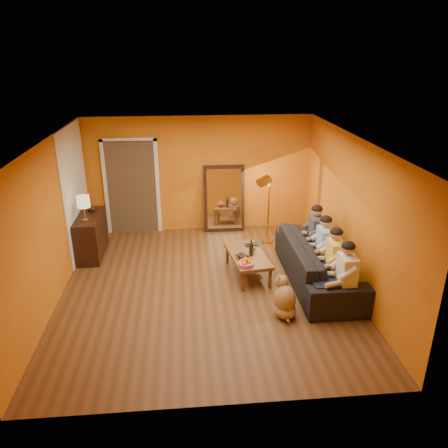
{
  "coord_description": "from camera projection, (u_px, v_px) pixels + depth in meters",
  "views": [
    {
      "loc": [
        -0.32,
        -6.72,
        3.93
      ],
      "look_at": [
        0.35,
        0.5,
        1.0
      ],
      "focal_mm": 35.0,
      "sensor_mm": 36.0,
      "label": 1
    }
  ],
  "objects": [
    {
      "name": "white_accent",
      "position": [
        76.0,
        191.0,
        8.62
      ],
      "size": [
        0.02,
        1.9,
        2.58
      ],
      "primitive_type": "cube",
      "color": "white",
      "rests_on": "wall_left"
    },
    {
      "name": "laptop",
      "position": [
        254.0,
        245.0,
        8.33
      ],
      "size": [
        0.37,
        0.27,
        0.03
      ],
      "primitive_type": "imported",
      "rotation": [
        0.0,
        0.0,
        0.16
      ],
      "color": "black",
      "rests_on": "coffee_table"
    },
    {
      "name": "tumbler",
      "position": [
        253.0,
        249.0,
        8.1
      ],
      "size": [
        0.1,
        0.1,
        0.09
      ],
      "primitive_type": "imported",
      "rotation": [
        0.0,
        0.0,
        -0.06
      ],
      "color": "#B27F3F",
      "rests_on": "coffee_table"
    },
    {
      "name": "book_upper",
      "position": [
        239.0,
        257.0,
        7.77
      ],
      "size": [
        0.26,
        0.27,
        0.02
      ],
      "primitive_type": "imported",
      "rotation": [
        0.0,
        0.0,
        0.74
      ],
      "color": "black",
      "rests_on": "book_mid"
    },
    {
      "name": "door_header",
      "position": [
        128.0,
        140.0,
        9.29
      ],
      "size": [
        1.22,
        0.06,
        0.08
      ],
      "primitive_type": "cube",
      "color": "white",
      "rests_on": "wall_back"
    },
    {
      "name": "doorway_recess",
      "position": [
        133.0,
        186.0,
        9.8
      ],
      "size": [
        1.06,
        0.3,
        2.1
      ],
      "primitive_type": "cube",
      "color": "#3F2D19",
      "rests_on": "floor"
    },
    {
      "name": "person_mid_right",
      "position": [
        325.0,
        248.0,
        7.81
      ],
      "size": [
        0.7,
        0.44,
        1.22
      ],
      "primitive_type": null,
      "color": "#95BEE7",
      "rests_on": "sofa"
    },
    {
      "name": "person_far_left",
      "position": [
        346.0,
        278.0,
        6.8
      ],
      "size": [
        0.7,
        0.44,
        1.22
      ],
      "primitive_type": null,
      "color": "beige",
      "rests_on": "sofa"
    },
    {
      "name": "person_mid_left",
      "position": [
        335.0,
        262.0,
        7.31
      ],
      "size": [
        0.7,
        0.44,
        1.22
      ],
      "primitive_type": null,
      "color": "#F0C250",
      "rests_on": "sofa"
    },
    {
      "name": "flowers",
      "position": [
        89.0,
        196.0,
        8.74
      ],
      "size": [
        0.17,
        0.17,
        0.42
      ],
      "primitive_type": null,
      "color": "#B32F14",
      "rests_on": "vase"
    },
    {
      "name": "sideboard",
      "position": [
        91.0,
        235.0,
        8.79
      ],
      "size": [
        0.44,
        1.18,
        0.85
      ],
      "primitive_type": "cube",
      "color": "black",
      "rests_on": "floor"
    },
    {
      "name": "mirror_glass",
      "position": [
        224.0,
        199.0,
        9.86
      ],
      "size": [
        0.78,
        0.21,
        1.35
      ],
      "primitive_type": "cube",
      "rotation": [
        -0.14,
        0.0,
        0.0
      ],
      "color": "white",
      "rests_on": "mirror_frame"
    },
    {
      "name": "room_shell",
      "position": [
        205.0,
        211.0,
        7.56
      ],
      "size": [
        5.0,
        5.5,
        2.6
      ],
      "color": "brown",
      "rests_on": "ground"
    },
    {
      "name": "table_lamp",
      "position": [
        84.0,
        209.0,
        8.26
      ],
      "size": [
        0.24,
        0.24,
        0.51
      ],
      "primitive_type": null,
      "color": "beige",
      "rests_on": "sideboard"
    },
    {
      "name": "door_jamb_left",
      "position": [
        106.0,
        188.0,
        9.64
      ],
      "size": [
        0.08,
        0.06,
        2.2
      ],
      "primitive_type": "cube",
      "color": "white",
      "rests_on": "wall_back"
    },
    {
      "name": "book_mid",
      "position": [
        240.0,
        258.0,
        7.8
      ],
      "size": [
        0.19,
        0.26,
        0.02
      ],
      "primitive_type": "imported",
      "rotation": [
        0.0,
        0.0,
        0.0
      ],
      "color": "#B32F14",
      "rests_on": "book_lower"
    },
    {
      "name": "sofa",
      "position": [
        318.0,
        262.0,
        7.8
      ],
      "size": [
        2.6,
        1.02,
        0.76
      ],
      "primitive_type": "imported",
      "rotation": [
        0.0,
        0.0,
        1.57
      ],
      "color": "black",
      "rests_on": "floor"
    },
    {
      "name": "person_far_right",
      "position": [
        316.0,
        236.0,
        8.32
      ],
      "size": [
        0.7,
        0.44,
        1.22
      ],
      "primitive_type": null,
      "color": "#38393E",
      "rests_on": "sofa"
    },
    {
      "name": "wine_bottle",
      "position": [
        251.0,
        248.0,
        7.9
      ],
      "size": [
        0.07,
        0.07,
        0.31
      ],
      "primitive_type": "cylinder",
      "color": "black",
      "rests_on": "coffee_table"
    },
    {
      "name": "book_lower",
      "position": [
        239.0,
        259.0,
        7.79
      ],
      "size": [
        0.19,
        0.25,
        0.02
      ],
      "primitive_type": "imported",
      "rotation": [
        0.0,
        0.0,
        0.09
      ],
      "color": "black",
      "rests_on": "coffee_table"
    },
    {
      "name": "floor_lamp",
      "position": [
        268.0,
        211.0,
        9.26
      ],
      "size": [
        0.36,
        0.32,
        1.44
      ],
      "primitive_type": null,
      "rotation": [
        0.0,
        0.0,
        0.32
      ],
      "color": "gold",
      "rests_on": "floor"
    },
    {
      "name": "vase",
      "position": [
        91.0,
        207.0,
        8.83
      ],
      "size": [
        0.17,
        0.17,
        0.17
      ],
      "primitive_type": "imported",
      "color": "black",
      "rests_on": "sideboard"
    },
    {
      "name": "fruit_bowl",
      "position": [
        246.0,
        262.0,
        7.54
      ],
      "size": [
        0.26,
        0.26,
        0.16
      ],
      "primitive_type": null,
      "color": "#C6457C",
      "rests_on": "coffee_table"
    },
    {
      "name": "mirror_frame",
      "position": [
        224.0,
        199.0,
        9.9
      ],
      "size": [
        0.92,
        0.27,
        1.51
      ],
      "primitive_type": "cube",
      "rotation": [
        -0.14,
        0.0,
        0.0
      ],
      "color": "black",
      "rests_on": "floor"
    },
    {
      "name": "door_jamb_right",
      "position": [
        158.0,
        187.0,
        9.74
      ],
      "size": [
        0.08,
        0.06,
        2.2
      ],
      "primitive_type": "cube",
      "color": "white",
      "rests_on": "wall_back"
    },
    {
      "name": "coffee_table",
      "position": [
        248.0,
        264.0,
        8.08
      ],
      "size": [
        0.79,
        1.3,
        0.42
      ],
      "primitive_type": null,
      "rotation": [
        0.0,
        0.0,
        0.14
      ],
      "color": "brown",
      "rests_on": "floor"
    },
    {
      "name": "dog",
      "position": [
        285.0,
        297.0,
        6.81
      ],
      "size": [
        0.48,
        0.63,
        0.66
      ],
      "primitive_type": null,
      "rotation": [
        0.0,
        0.0,
        -0.24
      ],
      "color": "#9F7948",
      "rests_on": "floor"
    }
  ]
}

